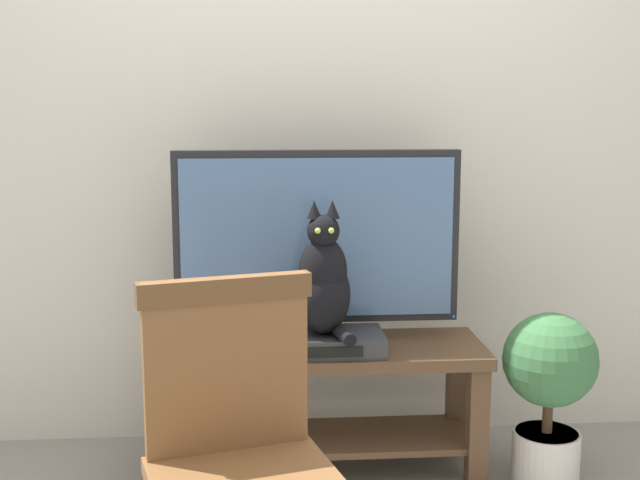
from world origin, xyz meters
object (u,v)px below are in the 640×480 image
(potted_plant, at_px, (549,383))
(wooden_chair, at_px, (239,446))
(cat, at_px, (323,283))
(book_stack, at_px, (207,340))
(tv_stand, at_px, (319,385))
(media_box, at_px, (322,342))
(tv, at_px, (317,243))

(potted_plant, bearing_deg, wooden_chair, -140.84)
(cat, xyz_separation_m, book_stack, (-0.41, 0.09, -0.22))
(tv_stand, distance_m, media_box, 0.20)
(tv_stand, distance_m, wooden_chair, 1.08)
(media_box, bearing_deg, tv, 92.16)
(tv_stand, relative_size, cat, 2.53)
(tv_stand, relative_size, wooden_chair, 1.28)
(media_box, bearing_deg, wooden_chair, -106.12)
(tv, xyz_separation_m, potted_plant, (0.81, -0.23, -0.48))
(tv_stand, distance_m, potted_plant, 0.82)
(cat, bearing_deg, tv_stand, 94.48)
(media_box, height_order, cat, cat)
(tv, height_order, media_box, tv)
(media_box, relative_size, book_stack, 1.83)
(tv, bearing_deg, potted_plant, -15.82)
(tv, distance_m, cat, 0.20)
(media_box, relative_size, potted_plant, 0.69)
(wooden_chair, bearing_deg, book_stack, 97.53)
(tv, distance_m, potted_plant, 0.96)
(cat, height_order, book_stack, cat)
(book_stack, height_order, potted_plant, potted_plant)
(tv_stand, height_order, media_box, media_box)
(tv_stand, xyz_separation_m, wooden_chair, (-0.27, -1.02, 0.22))
(potted_plant, bearing_deg, book_stack, 173.11)
(tv_stand, xyz_separation_m, cat, (0.01, -0.09, 0.40))
(tv_stand, bearing_deg, potted_plant, -10.33)
(media_box, distance_m, book_stack, 0.42)
(cat, relative_size, wooden_chair, 0.51)
(tv_stand, bearing_deg, wooden_chair, -104.66)
(media_box, relative_size, cat, 0.91)
(tv_stand, bearing_deg, media_box, -85.52)
(cat, relative_size, book_stack, 2.01)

